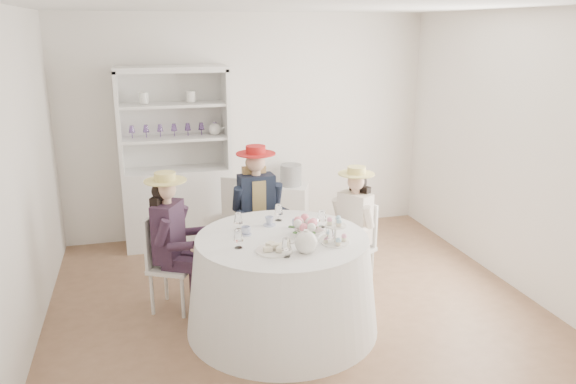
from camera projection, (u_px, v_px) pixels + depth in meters
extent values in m
plane|color=brown|center=(291.00, 299.00, 5.44)|extent=(4.50, 4.50, 0.00)
plane|color=white|center=(291.00, 6.00, 4.67)|extent=(4.50, 4.50, 0.00)
plane|color=white|center=(248.00, 127.00, 6.91)|extent=(4.50, 0.00, 4.50)
plane|color=white|center=(383.00, 242.00, 3.20)|extent=(4.50, 0.00, 4.50)
plane|color=white|center=(21.00, 180.00, 4.50)|extent=(0.00, 4.50, 4.50)
plane|color=white|center=(508.00, 150.00, 5.61)|extent=(0.00, 4.50, 4.50)
cone|color=white|center=(282.00, 283.00, 4.83)|extent=(1.66, 1.66, 0.82)
cylinder|color=white|center=(282.00, 238.00, 4.71)|extent=(1.46, 1.46, 0.02)
cube|color=silver|center=(179.00, 207.00, 6.70)|extent=(1.33, 0.77, 0.94)
cube|color=silver|center=(172.00, 117.00, 6.60)|extent=(1.22, 0.36, 1.14)
cube|color=silver|center=(171.00, 69.00, 6.24)|extent=(1.33, 0.77, 0.06)
cube|color=silver|center=(119.00, 122.00, 6.26)|extent=(0.16, 0.46, 1.14)
cube|color=silver|center=(226.00, 118.00, 6.55)|extent=(0.16, 0.46, 1.14)
cube|color=silver|center=(175.00, 138.00, 6.46)|extent=(1.23, 0.70, 0.03)
cube|color=silver|center=(173.00, 105.00, 6.36)|extent=(1.23, 0.70, 0.03)
sphere|color=white|center=(215.00, 129.00, 6.56)|extent=(0.15, 0.15, 0.15)
cube|color=silver|center=(291.00, 209.00, 7.09)|extent=(0.54, 0.54, 0.63)
cylinder|color=black|center=(291.00, 175.00, 6.96)|extent=(0.27, 0.27, 0.26)
cube|color=silver|center=(173.00, 267.00, 5.13)|extent=(0.50, 0.50, 0.04)
cylinder|color=silver|center=(183.00, 297.00, 5.02)|extent=(0.03, 0.03, 0.41)
cylinder|color=silver|center=(195.00, 283.00, 5.30)|extent=(0.03, 0.03, 0.41)
cylinder|color=silver|center=(152.00, 294.00, 5.08)|extent=(0.03, 0.03, 0.41)
cylinder|color=silver|center=(166.00, 280.00, 5.36)|extent=(0.03, 0.03, 0.41)
cube|color=silver|center=(154.00, 240.00, 5.10)|extent=(0.19, 0.33, 0.47)
cube|color=black|center=(169.00, 232.00, 5.04)|extent=(0.32, 0.38, 0.54)
cube|color=black|center=(180.00, 264.00, 5.01)|extent=(0.34, 0.25, 0.11)
cylinder|color=black|center=(195.00, 294.00, 5.06)|extent=(0.09, 0.09, 0.43)
cylinder|color=black|center=(163.00, 232.00, 4.83)|extent=(0.18, 0.15, 0.26)
cube|color=black|center=(187.00, 257.00, 5.17)|extent=(0.34, 0.25, 0.11)
cylinder|color=black|center=(202.00, 286.00, 5.22)|extent=(0.09, 0.09, 0.43)
cylinder|color=black|center=(181.00, 218.00, 5.19)|extent=(0.18, 0.15, 0.26)
cylinder|color=#D8A889|center=(167.00, 201.00, 4.96)|extent=(0.08, 0.08, 0.07)
sphere|color=#D8A889|center=(166.00, 190.00, 4.93)|extent=(0.18, 0.18, 0.18)
sphere|color=black|center=(162.00, 191.00, 4.94)|extent=(0.18, 0.18, 0.18)
cube|color=black|center=(160.00, 214.00, 5.01)|extent=(0.17, 0.23, 0.35)
cylinder|color=#DDC96B|center=(165.00, 181.00, 4.90)|extent=(0.37, 0.37, 0.01)
cylinder|color=#DDC96B|center=(165.00, 177.00, 4.89)|extent=(0.19, 0.19, 0.07)
cube|color=silver|center=(258.00, 237.00, 5.80)|extent=(0.43, 0.43, 0.04)
cylinder|color=silver|center=(247.00, 265.00, 5.67)|extent=(0.04, 0.04, 0.44)
cylinder|color=silver|center=(277.00, 261.00, 5.77)|extent=(0.04, 0.04, 0.44)
cylinder|color=silver|center=(239.00, 253.00, 5.96)|extent=(0.04, 0.04, 0.44)
cylinder|color=silver|center=(268.00, 250.00, 6.06)|extent=(0.04, 0.04, 0.44)
cube|color=silver|center=(252.00, 207.00, 5.88)|extent=(0.38, 0.06, 0.50)
cube|color=black|center=(257.00, 202.00, 5.71)|extent=(0.37, 0.22, 0.58)
cube|color=tan|center=(257.00, 202.00, 5.71)|extent=(0.15, 0.23, 0.50)
cube|color=black|center=(252.00, 234.00, 5.64)|extent=(0.15, 0.35, 0.12)
cylinder|color=black|center=(257.00, 267.00, 5.60)|extent=(0.10, 0.10, 0.46)
cylinder|color=black|center=(238.00, 199.00, 5.59)|extent=(0.10, 0.18, 0.27)
cube|color=black|center=(269.00, 232.00, 5.70)|extent=(0.15, 0.35, 0.12)
cylinder|color=black|center=(274.00, 265.00, 5.65)|extent=(0.10, 0.10, 0.46)
cylinder|color=black|center=(277.00, 195.00, 5.72)|extent=(0.10, 0.18, 0.27)
cylinder|color=#D8A889|center=(256.00, 173.00, 5.62)|extent=(0.09, 0.09, 0.08)
sphere|color=#D8A889|center=(256.00, 162.00, 5.59)|extent=(0.19, 0.19, 0.19)
sphere|color=tan|center=(255.00, 163.00, 5.64)|extent=(0.19, 0.19, 0.19)
cube|color=tan|center=(254.00, 184.00, 5.74)|extent=(0.24, 0.10, 0.38)
cylinder|color=#B31B1A|center=(256.00, 154.00, 5.57)|extent=(0.40, 0.40, 0.01)
cylinder|color=#B31B1A|center=(256.00, 150.00, 5.56)|extent=(0.20, 0.20, 0.08)
cube|color=silver|center=(353.00, 249.00, 5.59)|extent=(0.49, 0.49, 0.04)
cylinder|color=silver|center=(332.00, 268.00, 5.65)|extent=(0.03, 0.03, 0.39)
cylinder|color=silver|center=(355.00, 277.00, 5.46)|extent=(0.03, 0.03, 0.39)
cylinder|color=silver|center=(349.00, 260.00, 5.84)|extent=(0.03, 0.03, 0.39)
cylinder|color=silver|center=(372.00, 268.00, 5.66)|extent=(0.03, 0.03, 0.39)
cube|color=silver|center=(363.00, 223.00, 5.64)|extent=(0.20, 0.30, 0.44)
cube|color=silver|center=(355.00, 218.00, 5.51)|extent=(0.32, 0.36, 0.51)
cube|color=silver|center=(340.00, 244.00, 5.55)|extent=(0.32, 0.26, 0.11)
cylinder|color=silver|center=(331.00, 272.00, 5.54)|extent=(0.09, 0.09, 0.41)
cylinder|color=silver|center=(338.00, 209.00, 5.59)|extent=(0.17, 0.15, 0.24)
cube|color=silver|center=(353.00, 248.00, 5.45)|extent=(0.32, 0.26, 0.11)
cylinder|color=silver|center=(344.00, 277.00, 5.44)|extent=(0.09, 0.09, 0.41)
cylinder|color=silver|center=(368.00, 217.00, 5.35)|extent=(0.17, 0.15, 0.24)
cylinder|color=#D8A889|center=(356.00, 191.00, 5.44)|extent=(0.08, 0.08, 0.07)
sphere|color=#D8A889|center=(356.00, 182.00, 5.41)|extent=(0.17, 0.17, 0.17)
sphere|color=black|center=(358.00, 182.00, 5.44)|extent=(0.17, 0.17, 0.17)
cube|color=black|center=(360.00, 202.00, 5.52)|extent=(0.17, 0.22, 0.34)
cylinder|color=#DDC96B|center=(356.00, 174.00, 5.39)|extent=(0.35, 0.35, 0.01)
cylinder|color=#DDC96B|center=(356.00, 170.00, 5.38)|extent=(0.18, 0.18, 0.07)
cube|color=silver|center=(242.00, 214.00, 6.60)|extent=(0.51, 0.51, 0.04)
cylinder|color=silver|center=(258.00, 228.00, 6.75)|extent=(0.03, 0.03, 0.41)
cylinder|color=silver|center=(236.00, 226.00, 6.83)|extent=(0.03, 0.03, 0.41)
cylinder|color=silver|center=(249.00, 237.00, 6.48)|extent=(0.03, 0.03, 0.41)
cylinder|color=silver|center=(226.00, 234.00, 6.57)|extent=(0.03, 0.03, 0.41)
cube|color=silver|center=(236.00, 198.00, 6.37)|extent=(0.31, 0.21, 0.46)
imported|color=white|center=(246.00, 231.00, 4.74)|extent=(0.10, 0.10, 0.07)
imported|color=white|center=(269.00, 222.00, 4.97)|extent=(0.09, 0.09, 0.07)
imported|color=white|center=(297.00, 224.00, 4.92)|extent=(0.10, 0.10, 0.06)
imported|color=white|center=(309.00, 234.00, 4.70)|extent=(0.29, 0.29, 0.06)
sphere|color=pink|center=(312.00, 223.00, 4.75)|extent=(0.07, 0.07, 0.07)
sphere|color=white|center=(309.00, 222.00, 4.79)|extent=(0.07, 0.07, 0.07)
sphere|color=pink|center=(304.00, 221.00, 4.80)|extent=(0.07, 0.07, 0.07)
sphere|color=white|center=(299.00, 222.00, 4.78)|extent=(0.07, 0.07, 0.07)
sphere|color=pink|center=(297.00, 224.00, 4.74)|extent=(0.07, 0.07, 0.07)
sphere|color=white|center=(299.00, 225.00, 4.70)|extent=(0.07, 0.07, 0.07)
sphere|color=pink|center=(303.00, 226.00, 4.68)|extent=(0.07, 0.07, 0.07)
sphere|color=white|center=(308.00, 226.00, 4.68)|extent=(0.07, 0.07, 0.07)
sphere|color=pink|center=(311.00, 225.00, 4.71)|extent=(0.07, 0.07, 0.07)
sphere|color=white|center=(306.00, 242.00, 4.37)|extent=(0.18, 0.18, 0.18)
cylinder|color=white|center=(320.00, 240.00, 4.39)|extent=(0.11, 0.03, 0.09)
cylinder|color=white|center=(306.00, 231.00, 4.34)|extent=(0.04, 0.04, 0.02)
cylinder|color=white|center=(274.00, 251.00, 4.40)|extent=(0.29, 0.29, 0.01)
cube|color=beige|center=(268.00, 249.00, 4.36)|extent=(0.07, 0.04, 0.03)
cube|color=beige|center=(274.00, 246.00, 4.39)|extent=(0.08, 0.06, 0.03)
cube|color=beige|center=(280.00, 246.00, 4.43)|extent=(0.08, 0.07, 0.03)
cube|color=beige|center=(270.00, 244.00, 4.43)|extent=(0.08, 0.08, 0.03)
cube|color=beige|center=(280.00, 249.00, 4.36)|extent=(0.07, 0.08, 0.03)
cylinder|color=white|center=(335.00, 242.00, 4.57)|extent=(0.23, 0.23, 0.01)
cylinder|color=white|center=(335.00, 234.00, 4.55)|extent=(0.02, 0.02, 0.15)
cylinder|color=white|center=(335.00, 225.00, 4.53)|extent=(0.17, 0.17, 0.01)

